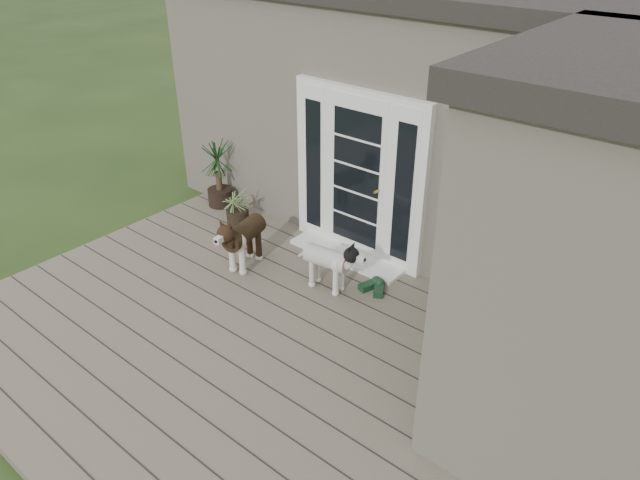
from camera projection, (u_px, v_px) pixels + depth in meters
The scene contains 15 objects.
deck at pixel (245, 345), 6.22m from camera, with size 6.20×4.60×0.12m, color #6B5B4C.
house_main at pixel (457, 111), 8.31m from camera, with size 7.40×4.00×3.10m, color #665E54.
house_wing at pixel (595, 280), 4.60m from camera, with size 1.60×2.40×3.10m, color #665E54.
door_unit at pixel (358, 176), 7.23m from camera, with size 1.90×0.14×2.15m, color white.
door_step at pixel (346, 256), 7.62m from camera, with size 1.60×0.40×0.05m, color white.
brindle_dog at pixel (245, 242), 7.29m from camera, with size 0.35×0.83×0.69m, color #342313, non-canonical shape.
white_dog at pixel (327, 266), 6.88m from camera, with size 0.31×0.72×0.60m, color white, non-canonical shape.
spider_plant at pixel (237, 205), 8.30m from camera, with size 0.53×0.53×0.56m, color #86A566, non-canonical shape.
yucca at pixel (218, 174), 8.71m from camera, with size 0.70×0.70×1.02m, color #113413, non-canonical shape.
herb_a at pixel (461, 285), 6.60m from camera, with size 0.42×0.42×0.54m, color #19591D.
herb_b at pixel (472, 314), 6.06m from camera, with size 0.43×0.43×0.64m, color #1E5E1A.
herb_c at pixel (493, 298), 6.39m from camera, with size 0.34×0.34×0.53m, color #175318.
sapling at pixel (480, 306), 5.42m from camera, with size 0.45×0.45×1.54m, color #175217, non-canonical shape.
clog_left at pixel (379, 288), 6.93m from camera, with size 0.15×0.33×0.10m, color black, non-canonical shape.
clog_right at pixel (370, 284), 7.00m from camera, with size 0.15×0.33×0.10m, color #14331D, non-canonical shape.
Camera 1 is at (3.70, -2.82, 4.11)m, focal length 33.19 mm.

